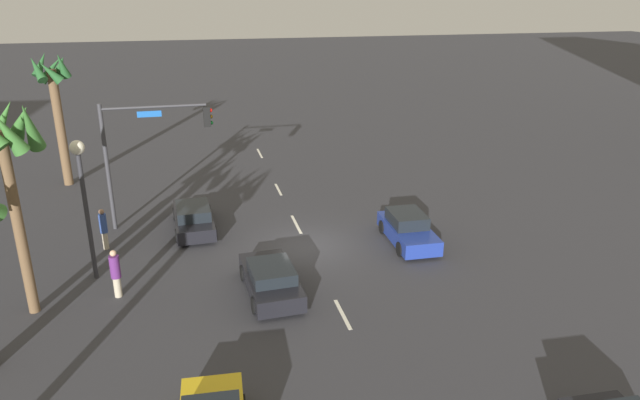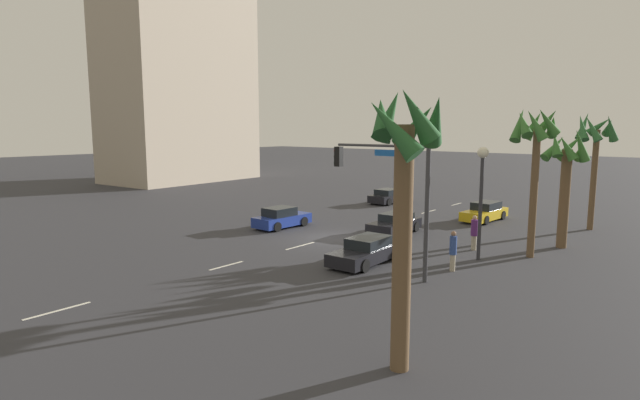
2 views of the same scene
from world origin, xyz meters
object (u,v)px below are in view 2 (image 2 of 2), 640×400
car_4 (282,218)px  palm_tree_1 (404,175)px  palm_tree_0 (535,140)px  car_3 (395,224)px  traffic_signal (393,184)px  palm_tree_3 (567,166)px  building_0 (178,58)px  car_1 (389,197)px  streetlamp (482,181)px  pedestrian_0 (474,232)px  pedestrian_1 (453,250)px  palm_tree_2 (595,140)px  car_0 (485,212)px  car_2 (366,251)px

car_4 → palm_tree_1: size_ratio=0.53×
palm_tree_0 → palm_tree_1: 15.13m
car_3 → traffic_signal: size_ratio=0.70×
palm_tree_1 → palm_tree_3: 18.45m
building_0 → car_1: bearing=85.8°
streetlamp → pedestrian_0: streetlamp is taller
palm_tree_0 → palm_tree_3: 3.75m
streetlamp → building_0: building_0 is taller
car_3 → palm_tree_0: (0.74, 8.54, 5.49)m
pedestrian_1 → car_3: bearing=-130.8°
palm_tree_0 → palm_tree_1: (15.06, 1.24, -0.63)m
car_4 → palm_tree_2: bearing=127.7°
car_0 → pedestrian_1: 14.23m
car_3 → car_4: (3.27, -6.87, 0.04)m
traffic_signal → pedestrian_0: traffic_signal is taller
streetlamp → palm_tree_1: 13.29m
traffic_signal → pedestrian_1: traffic_signal is taller
pedestrian_0 → car_4: bearing=-80.3°
car_3 → palm_tree_3: (-2.62, 9.26, 3.99)m
car_3 → pedestrian_1: size_ratio=2.24×
pedestrian_0 → palm_tree_0: (-0.38, 2.82, 5.06)m
car_1 → palm_tree_2: size_ratio=0.53×
palm_tree_0 → palm_tree_3: bearing=167.8°
traffic_signal → palm_tree_1: palm_tree_1 is taller
car_1 → palm_tree_2: palm_tree_2 is taller
traffic_signal → palm_tree_0: palm_tree_0 is taller
car_0 → car_1: bearing=-105.9°
car_1 → palm_tree_1: (26.57, 16.98, 4.85)m
car_2 → streetlamp: bearing=135.7°
palm_tree_3 → building_0: 49.45m
car_0 → car_1: size_ratio=1.11×
car_1 → streetlamp: streetlamp is taller
pedestrian_1 → building_0: building_0 is taller
car_2 → building_0: size_ratio=0.15×
palm_tree_0 → palm_tree_1: size_ratio=1.00×
palm_tree_1 → car_4: bearing=-127.0°
pedestrian_1 → palm_tree_1: 11.46m
palm_tree_0 → streetlamp: bearing=-39.3°
car_3 → traffic_signal: traffic_signal is taller
car_0 → palm_tree_0: bearing=33.9°
palm_tree_1 → palm_tree_2: bearing=-178.8°
car_3 → palm_tree_0: size_ratio=0.55×
pedestrian_0 → palm_tree_3: 6.27m
car_1 → palm_tree_3: palm_tree_3 is taller
car_4 → building_0: (-14.30, -31.41, 14.66)m
car_1 → traffic_signal: 22.58m
car_3 → streetlamp: (2.94, 6.73, 3.46)m
car_0 → car_1: car_0 is taller
car_1 → palm_tree_1: bearing=32.6°
streetlamp → palm_tree_0: bearing=140.7°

